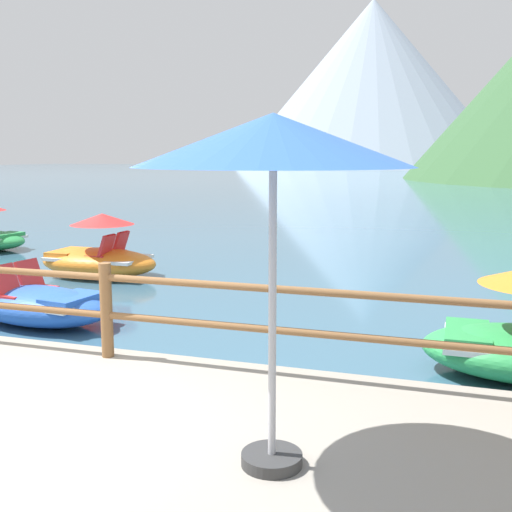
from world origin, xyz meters
TOP-DOWN VIEW (x-y plane):
  - ground_plane at (0.00, 40.00)m, footprint 200.00×200.00m
  - dock_railing at (0.00, 1.55)m, footprint 23.92×0.12m
  - beach_umbrella at (2.17, -0.04)m, footprint 1.70×1.70m
  - pedal_boat_2 at (-2.35, 3.55)m, footprint 2.50×1.46m
  - pedal_boat_4 at (-3.43, 6.85)m, footprint 2.46×1.32m
  - distant_peak at (-12.97, 119.54)m, footprint 53.69×53.69m

SIDE VIEW (x-z plane):
  - ground_plane at x=0.00m, z-range 0.00..0.00m
  - pedal_boat_2 at x=-2.35m, z-range -0.15..0.72m
  - pedal_boat_4 at x=-3.43m, z-range -0.21..1.05m
  - dock_railing at x=0.00m, z-range 0.50..1.45m
  - beach_umbrella at x=2.17m, z-range 1.33..3.57m
  - distant_peak at x=-12.97m, z-range 0.00..31.58m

